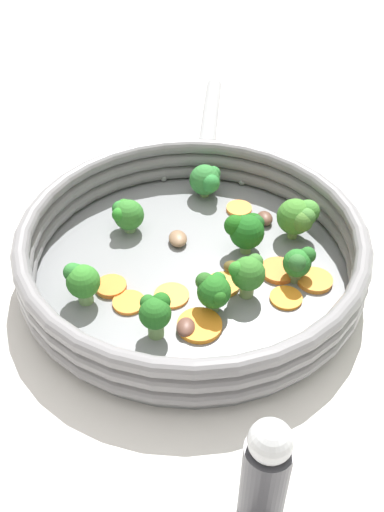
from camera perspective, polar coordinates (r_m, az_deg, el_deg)
name	(u,v)px	position (r m, az deg, el deg)	size (l,w,h in m)	color
ground_plane	(192,274)	(0.64, 0.00, -1.72)	(4.00, 4.00, 0.00)	white
skillet	(192,270)	(0.63, 0.00, -1.37)	(0.34, 0.34, 0.01)	gray
skillet_rim_wall	(192,247)	(0.61, 0.00, 0.82)	(0.36, 0.36, 0.05)	gray
skillet_handle	(209,123)	(0.86, 1.67, 12.55)	(0.02, 0.02, 0.24)	#999B9E
skillet_rivet_left	(242,182)	(0.75, 4.78, 7.07)	(0.01, 0.01, 0.01)	gray
skillet_rivet_right	(164,178)	(0.75, -2.72, 7.44)	(0.01, 0.01, 0.01)	gray
carrot_slice_0	(200,325)	(0.57, 0.73, -6.62)	(0.04, 0.04, 0.01)	orange
carrot_slice_1	(315,280)	(0.62, 11.62, -2.24)	(0.04, 0.04, 0.01)	orange
carrot_slice_2	(239,209)	(0.71, 4.50, 4.53)	(0.03, 0.03, 0.00)	orange
carrot_slice_3	(172,296)	(0.60, -1.97, -3.79)	(0.04, 0.04, 0.00)	orange
carrot_slice_4	(278,271)	(0.63, 8.23, -1.38)	(0.04, 0.04, 0.01)	orange
carrot_slice_5	(111,286)	(0.61, -7.71, -2.88)	(0.03, 0.03, 0.01)	orange
carrot_slice_6	(286,298)	(0.60, 8.94, -3.97)	(0.03, 0.03, 0.00)	orange
carrot_slice_7	(129,302)	(0.59, -6.03, -4.42)	(0.03, 0.03, 0.00)	orange
carrot_slice_8	(223,284)	(0.61, 2.95, -2.73)	(0.04, 0.04, 0.00)	orange
broccoli_floret_0	(298,261)	(0.61, 10.10, -0.48)	(0.03, 0.03, 0.04)	#6C8551
broccoli_floret_1	(127,214)	(0.67, -6.23, 4.00)	(0.03, 0.04, 0.04)	#7DB06D
broccoli_floret_2	(247,230)	(0.63, 5.23, 2.52)	(0.04, 0.04, 0.05)	#7AA758
broccoli_floret_3	(214,290)	(0.57, 2.07, -3.30)	(0.04, 0.04, 0.04)	#6F8E54
broccoli_floret_4	(206,180)	(0.72, 1.36, 7.24)	(0.04, 0.04, 0.04)	#769D56
broccoli_floret_5	(81,280)	(0.58, -10.50, -2.30)	(0.03, 0.04, 0.04)	#7DAB64
broccoli_floret_6	(299,217)	(0.66, 10.14, 3.70)	(0.04, 0.05, 0.05)	#7CA654
broccoli_floret_7	(155,312)	(0.54, -3.51, -5.39)	(0.03, 0.03, 0.04)	#6D9452
broccoli_floret_8	(248,273)	(0.58, 5.33, -1.65)	(0.04, 0.04, 0.05)	#7E9B59
mushroom_piece_0	(265,218)	(0.69, 6.96, 3.59)	(0.02, 0.02, 0.01)	brown
mushroom_piece_1	(178,239)	(0.66, -1.35, 1.67)	(0.03, 0.02, 0.01)	#8A684B
mushroom_piece_2	(232,270)	(0.62, 3.87, -1.33)	(0.02, 0.02, 0.01)	brown
mushroom_piece_3	(186,327)	(0.56, -0.60, -6.79)	(0.02, 0.02, 0.01)	brown
salt_shaker	(266,472)	(0.44, 7.03, -19.75)	(0.03, 0.03, 0.11)	#333338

